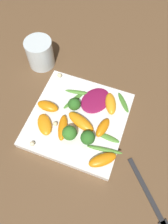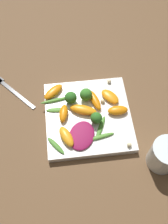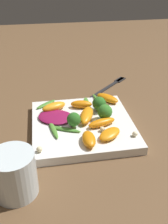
% 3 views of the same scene
% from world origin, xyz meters
% --- Properties ---
extents(ground_plane, '(2.40, 2.40, 0.00)m').
position_xyz_m(ground_plane, '(0.00, 0.00, 0.00)').
color(ground_plane, brown).
extents(plate, '(0.24, 0.24, 0.02)m').
position_xyz_m(plate, '(0.00, 0.00, 0.01)').
color(plate, white).
rests_on(plate, ground_plane).
extents(drinking_glass, '(0.08, 0.08, 0.09)m').
position_xyz_m(drinking_glass, '(0.18, -0.15, 0.04)').
color(drinking_glass, silver).
rests_on(drinking_glass, ground_plane).
extents(fork, '(0.14, 0.15, 0.01)m').
position_xyz_m(fork, '(-0.24, 0.14, 0.00)').
color(fork, '#262628').
rests_on(fork, ground_plane).
extents(radicchio_leaf_0, '(0.10, 0.11, 0.01)m').
position_xyz_m(radicchio_leaf_0, '(-0.03, -0.06, 0.03)').
color(radicchio_leaf_0, maroon).
rests_on(radicchio_leaf_0, plate).
extents(orange_segment_0, '(0.06, 0.07, 0.02)m').
position_xyz_m(orange_segment_0, '(0.07, 0.05, 0.03)').
color(orange_segment_0, orange).
rests_on(orange_segment_0, plate).
extents(orange_segment_1, '(0.08, 0.06, 0.02)m').
position_xyz_m(orange_segment_1, '(-0.01, 0.01, 0.03)').
color(orange_segment_1, orange).
rests_on(orange_segment_1, plate).
extents(orange_segment_2, '(0.05, 0.07, 0.02)m').
position_xyz_m(orange_segment_2, '(-0.07, -0.07, 0.03)').
color(orange_segment_2, orange).
rests_on(orange_segment_2, plate).
extents(orange_segment_3, '(0.04, 0.07, 0.02)m').
position_xyz_m(orange_segment_3, '(0.02, 0.04, 0.03)').
color(orange_segment_3, orange).
rests_on(orange_segment_3, plate).
extents(orange_segment_4, '(0.06, 0.03, 0.02)m').
position_xyz_m(orange_segment_4, '(0.09, 0.00, 0.03)').
color(orange_segment_4, orange).
rests_on(orange_segment_4, plate).
extents(orange_segment_5, '(0.07, 0.07, 0.02)m').
position_xyz_m(orange_segment_5, '(-0.09, 0.09, 0.03)').
color(orange_segment_5, orange).
rests_on(orange_segment_5, plate).
extents(orange_segment_6, '(0.03, 0.06, 0.02)m').
position_xyz_m(orange_segment_6, '(-0.07, 0.01, 0.03)').
color(orange_segment_6, orange).
rests_on(orange_segment_6, plate).
extents(broccoli_floret_0, '(0.04, 0.04, 0.04)m').
position_xyz_m(broccoli_floret_0, '(-0.05, 0.05, 0.04)').
color(broccoli_floret_0, '#84AD5B').
rests_on(broccoli_floret_0, plate).
extents(broccoli_floret_1, '(0.03, 0.03, 0.04)m').
position_xyz_m(broccoli_floret_1, '(0.02, -0.02, 0.04)').
color(broccoli_floret_1, '#84AD5B').
rests_on(broccoli_floret_1, plate).
extents(broccoli_floret_2, '(0.04, 0.04, 0.04)m').
position_xyz_m(broccoli_floret_2, '(0.00, 0.06, 0.04)').
color(broccoli_floret_2, '#84AD5B').
rests_on(broccoli_floret_2, plate).
extents(arugula_sprig_0, '(0.08, 0.02, 0.01)m').
position_xyz_m(arugula_sprig_0, '(0.02, -0.07, 0.02)').
color(arugula_sprig_0, '#518E33').
rests_on(arugula_sprig_0, plate).
extents(arugula_sprig_1, '(0.09, 0.02, 0.01)m').
position_xyz_m(arugula_sprig_1, '(-0.09, 0.06, 0.02)').
color(arugula_sprig_1, '#518E33').
rests_on(arugula_sprig_1, plate).
extents(arugula_sprig_2, '(0.05, 0.08, 0.01)m').
position_xyz_m(arugula_sprig_2, '(0.03, -0.05, 0.02)').
color(arugula_sprig_2, '#47842D').
rests_on(arugula_sprig_2, plate).
extents(arugula_sprig_3, '(0.06, 0.02, 0.01)m').
position_xyz_m(arugula_sprig_3, '(-0.09, 0.03, 0.02)').
color(arugula_sprig_3, '#518E33').
rests_on(arugula_sprig_3, plate).
extents(arugula_sprig_4, '(0.05, 0.06, 0.01)m').
position_xyz_m(arugula_sprig_4, '(-0.10, -0.08, 0.02)').
color(arugula_sprig_4, '#47842D').
rests_on(arugula_sprig_4, plate).
extents(macadamia_nut_0, '(0.01, 0.01, 0.01)m').
position_xyz_m(macadamia_nut_0, '(0.05, 0.04, 0.03)').
color(macadamia_nut_0, beige).
rests_on(macadamia_nut_0, plate).
extents(macadamia_nut_1, '(0.01, 0.01, 0.01)m').
position_xyz_m(macadamia_nut_1, '(0.10, -0.11, 0.03)').
color(macadamia_nut_1, beige).
rests_on(macadamia_nut_1, plate).
extents(macadamia_nut_2, '(0.01, 0.01, 0.01)m').
position_xyz_m(macadamia_nut_2, '(0.08, 0.11, 0.03)').
color(macadamia_nut_2, beige).
rests_on(macadamia_nut_2, plate).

